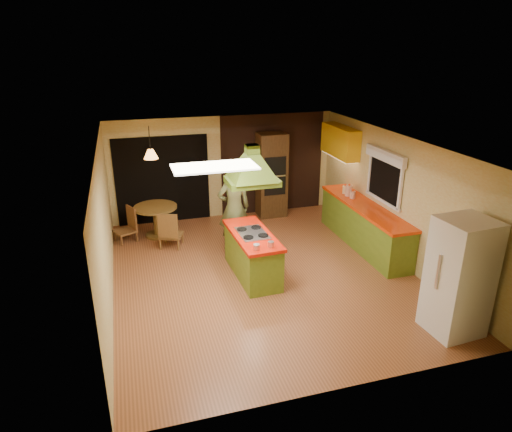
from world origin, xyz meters
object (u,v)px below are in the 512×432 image
object	(u,v)px
man	(234,208)
wall_oven	(271,175)
dining_table	(156,215)
canister_large	(349,191)
refrigerator	(459,277)
kitchen_island	(252,254)

from	to	relation	value
man	wall_oven	size ratio (longest dim) A/B	0.90
dining_table	canister_large	xyz separation A→B (m)	(4.17, -1.08, 0.53)
refrigerator	wall_oven	bearing A→B (deg)	97.48
kitchen_island	canister_large	distance (m)	2.97
man	canister_large	bearing A→B (deg)	-179.00
wall_oven	canister_large	world-z (taller)	wall_oven
refrigerator	wall_oven	world-z (taller)	wall_oven
man	refrigerator	xyz separation A→B (m)	(2.49, -3.74, -0.03)
man	refrigerator	bearing A→B (deg)	122.56
man	dining_table	xyz separation A→B (m)	(-1.51, 1.18, -0.43)
kitchen_island	refrigerator	distance (m)	3.56
refrigerator	dining_table	distance (m)	6.36
kitchen_island	canister_large	size ratio (longest dim) A/B	7.35
kitchen_island	refrigerator	size ratio (longest dim) A/B	0.95
wall_oven	dining_table	distance (m)	3.01
dining_table	kitchen_island	bearing A→B (deg)	-56.69
canister_large	dining_table	bearing A→B (deg)	165.44
wall_oven	kitchen_island	bearing A→B (deg)	-113.98
wall_oven	dining_table	xyz separation A→B (m)	(-2.90, -0.58, -0.54)
kitchen_island	man	bearing A→B (deg)	90.01
man	dining_table	world-z (taller)	man
kitchen_island	man	distance (m)	1.30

